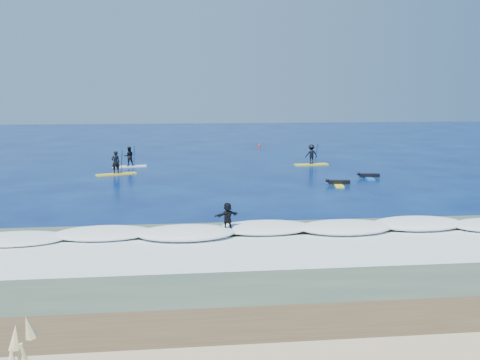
{
  "coord_description": "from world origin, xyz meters",
  "views": [
    {
      "loc": [
        -3.21,
        -35.44,
        7.05
      ],
      "look_at": [
        1.08,
        2.59,
        0.6
      ],
      "focal_mm": 40.0,
      "sensor_mm": 36.0,
      "label": 1
    }
  ],
  "objects": [
    {
      "name": "ground",
      "position": [
        0.0,
        0.0,
        0.0
      ],
      "size": [
        160.0,
        160.0,
        0.0
      ],
      "primitive_type": "plane",
      "color": "#030E41",
      "rests_on": "ground"
    },
    {
      "name": "wet_sand_strip",
      "position": [
        0.0,
        -21.5,
        0.0
      ],
      "size": [
        90.0,
        5.0,
        0.08
      ],
      "primitive_type": "cube",
      "color": "#43351F",
      "rests_on": "ground"
    },
    {
      "name": "shallow_water",
      "position": [
        0.0,
        -14.0,
        0.01
      ],
      "size": [
        90.0,
        13.0,
        0.01
      ],
      "primitive_type": "cube",
      "color": "#394E3C",
      "rests_on": "ground"
    },
    {
      "name": "breaking_wave",
      "position": [
        0.0,
        -10.0,
        0.0
      ],
      "size": [
        40.0,
        6.0,
        0.3
      ],
      "primitive_type": "cube",
      "color": "white",
      "rests_on": "ground"
    },
    {
      "name": "whitewater",
      "position": [
        0.0,
        -13.0,
        0.0
      ],
      "size": [
        34.0,
        5.0,
        0.02
      ],
      "primitive_type": "cube",
      "color": "silver",
      "rests_on": "ground"
    },
    {
      "name": "sup_paddler_left",
      "position": [
        -8.62,
        9.96,
        0.73
      ],
      "size": [
        3.41,
        1.92,
        2.34
      ],
      "rotation": [
        0.0,
        0.0,
        0.35
      ],
      "color": "yellow",
      "rests_on": "ground"
    },
    {
      "name": "sup_paddler_center",
      "position": [
        -7.93,
        14.59,
        0.81
      ],
      "size": [
        3.19,
        1.31,
        2.18
      ],
      "rotation": [
        0.0,
        0.0,
        0.18
      ],
      "color": "silver",
      "rests_on": "ground"
    },
    {
      "name": "sup_paddler_right",
      "position": [
        9.21,
        14.01,
        0.88
      ],
      "size": [
        3.31,
        1.22,
        2.27
      ],
      "rotation": [
        0.0,
        0.0,
        0.13
      ],
      "color": "yellow",
      "rests_on": "ground"
    },
    {
      "name": "prone_paddler_near",
      "position": [
        8.55,
        3.05,
        0.16
      ],
      "size": [
        1.84,
        2.37,
        0.48
      ],
      "rotation": [
        0.0,
        0.0,
        1.44
      ],
      "color": "#FFFB1B",
      "rests_on": "ground"
    },
    {
      "name": "prone_paddler_far",
      "position": [
        11.95,
        5.9,
        0.16
      ],
      "size": [
        1.83,
        2.35,
        0.48
      ],
      "rotation": [
        0.0,
        0.0,
        1.45
      ],
      "color": "blue",
      "rests_on": "ground"
    },
    {
      "name": "wave_surfer",
      "position": [
        -0.96,
        -10.05,
        0.84
      ],
      "size": [
        2.13,
        1.33,
        1.5
      ],
      "rotation": [
        0.0,
        0.0,
        0.4
      ],
      "color": "white",
      "rests_on": "breaking_wave"
    },
    {
      "name": "marker_buoy",
      "position": [
        6.56,
        29.76,
        0.25
      ],
      "size": [
        0.24,
        0.24,
        0.57
      ],
      "rotation": [
        0.0,
        0.0,
        0.2
      ],
      "color": "red",
      "rests_on": "ground"
    }
  ]
}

